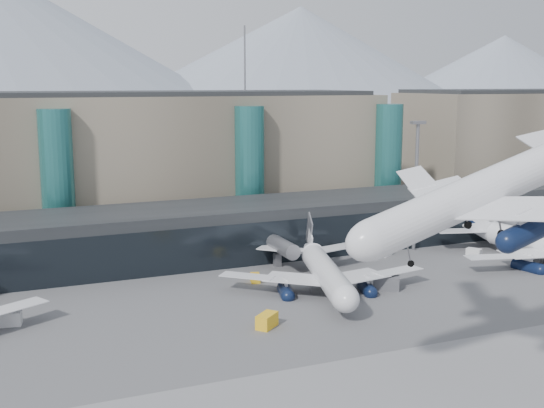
{
  "coord_description": "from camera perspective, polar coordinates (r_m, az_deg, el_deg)",
  "views": [
    {
      "loc": [
        -47.04,
        -63.05,
        32.95
      ],
      "look_at": [
        -7.31,
        32.0,
        14.51
      ],
      "focal_mm": 45.0,
      "sensor_mm": 36.0,
      "label": 1
    }
  ],
  "objects": [
    {
      "name": "terminal_main",
      "position": [
        155.62,
        -14.42,
        3.37
      ],
      "size": [
        130.0,
        30.0,
        31.0
      ],
      "color": "gray",
      "rests_on": "ground"
    },
    {
      "name": "concourse",
      "position": [
        132.6,
        -1.38,
        -2.04
      ],
      "size": [
        170.0,
        27.0,
        10.0
      ],
      "color": "black",
      "rests_on": "ground"
    },
    {
      "name": "veh_a",
      "position": [
        101.51,
        -21.2,
        -8.93
      ],
      "size": [
        3.78,
        2.56,
        1.96
      ],
      "primitive_type": "cube",
      "rotation": [
        0.0,
        0.0,
        -0.18
      ],
      "color": "silver",
      "rests_on": "ground"
    },
    {
      "name": "jet_parked_right",
      "position": [
        136.62,
        21.19,
        -2.48
      ],
      "size": [
        37.9,
        38.79,
        12.48
      ],
      "rotation": [
        0.0,
        0.0,
        1.78
      ],
      "color": "silver",
      "rests_on": "ground"
    },
    {
      "name": "ground",
      "position": [
        85.29,
        13.27,
        -12.87
      ],
      "size": [
        900.0,
        900.0,
        0.0
      ],
      "primitive_type": "plane",
      "color": "#515154",
      "rests_on": "ground"
    },
    {
      "name": "teal_towers",
      "position": [
        142.03,
        -9.44,
        2.35
      ],
      "size": [
        116.4,
        19.4,
        46.0
      ],
      "color": "#256967",
      "rests_on": "ground"
    },
    {
      "name": "veh_c",
      "position": [
        111.84,
        9.53,
        -6.52
      ],
      "size": [
        4.65,
        4.04,
        2.29
      ],
      "primitive_type": "cube",
      "rotation": [
        0.0,
        0.0,
        -0.56
      ],
      "color": "#505055",
      "rests_on": "ground"
    },
    {
      "name": "veh_h",
      "position": [
        94.09,
        -0.43,
        -9.73
      ],
      "size": [
        3.84,
        3.67,
        1.93
      ],
      "primitive_type": "cube",
      "rotation": [
        0.0,
        0.0,
        0.71
      ],
      "color": "yellow",
      "rests_on": "ground"
    },
    {
      "name": "jet_parked_mid",
      "position": [
        110.96,
        4.28,
        -4.85
      ],
      "size": [
        34.05,
        35.41,
        11.37
      ],
      "rotation": [
        0.0,
        0.0,
        1.3
      ],
      "color": "silver",
      "rests_on": "ground"
    },
    {
      "name": "veh_g",
      "position": [
        136.47,
        16.53,
        -3.92
      ],
      "size": [
        2.73,
        3.11,
        1.57
      ],
      "primitive_type": "cube",
      "rotation": [
        0.0,
        0.0,
        -1.03
      ],
      "color": "silver",
      "rests_on": "ground"
    },
    {
      "name": "veh_b",
      "position": [
        114.65,
        -1.42,
        -6.2
      ],
      "size": [
        2.05,
        2.71,
        1.39
      ],
      "primitive_type": "cube",
      "rotation": [
        0.0,
        0.0,
        1.31
      ],
      "color": "yellow",
      "rests_on": "ground"
    },
    {
      "name": "veh_d",
      "position": [
        133.12,
        9.46,
        -3.96
      ],
      "size": [
        3.26,
        2.83,
        1.65
      ],
      "primitive_type": "cube",
      "rotation": [
        0.0,
        0.0,
        0.55
      ],
      "color": "silver",
      "rests_on": "ground"
    },
    {
      "name": "lightmast_mid",
      "position": [
        136.43,
        11.96,
        2.12
      ],
      "size": [
        3.0,
        1.2,
        25.6
      ],
      "color": "slate",
      "rests_on": "ground"
    },
    {
      "name": "hero_jet",
      "position": [
        78.01,
        18.17,
        2.06
      ],
      "size": [
        36.95,
        37.78,
        12.18
      ],
      "rotation": [
        0.0,
        -0.27,
        0.06
      ],
      "color": "silver",
      "rests_on": "ground"
    },
    {
      "name": "terminal_east",
      "position": [
        209.54,
        20.18,
        4.73
      ],
      "size": [
        70.0,
        30.0,
        31.0
      ],
      "color": "gray",
      "rests_on": "ground"
    },
    {
      "name": "mountain_ridge",
      "position": [
        447.7,
        -14.89,
        11.45
      ],
      "size": [
        910.0,
        400.0,
        110.0
      ],
      "color": "gray",
      "rests_on": "ground"
    }
  ]
}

